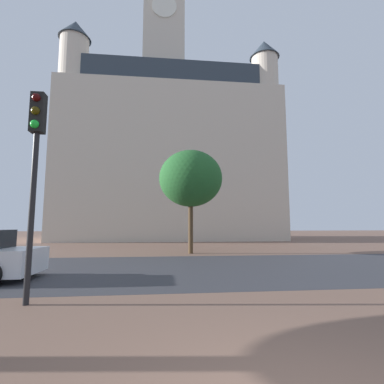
# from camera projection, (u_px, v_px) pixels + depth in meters

# --- Properties ---
(ground_plane) EXTENTS (120.00, 120.00, 0.00)m
(ground_plane) POSITION_uv_depth(u_px,v_px,m) (192.00, 264.00, 11.59)
(ground_plane) COLOR brown
(street_asphalt_strip) EXTENTS (120.00, 7.87, 0.00)m
(street_asphalt_strip) POSITION_uv_depth(u_px,v_px,m) (195.00, 268.00, 10.68)
(street_asphalt_strip) COLOR #38383D
(street_asphalt_strip) RESTS_ON ground_plane
(landmark_building) EXTENTS (23.27, 12.26, 34.37)m
(landmark_building) POSITION_uv_depth(u_px,v_px,m) (170.00, 152.00, 32.97)
(landmark_building) COLOR beige
(landmark_building) RESTS_ON ground_plane
(traffic_light_pole) EXTENTS (0.28, 0.34, 4.54)m
(traffic_light_pole) POSITION_uv_depth(u_px,v_px,m) (35.00, 153.00, 6.11)
(traffic_light_pole) COLOR black
(traffic_light_pole) RESTS_ON ground_plane
(tree_curb_far) EXTENTS (3.66, 3.66, 5.95)m
(tree_curb_far) POSITION_uv_depth(u_px,v_px,m) (191.00, 179.00, 16.40)
(tree_curb_far) COLOR #4C3823
(tree_curb_far) RESTS_ON ground_plane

